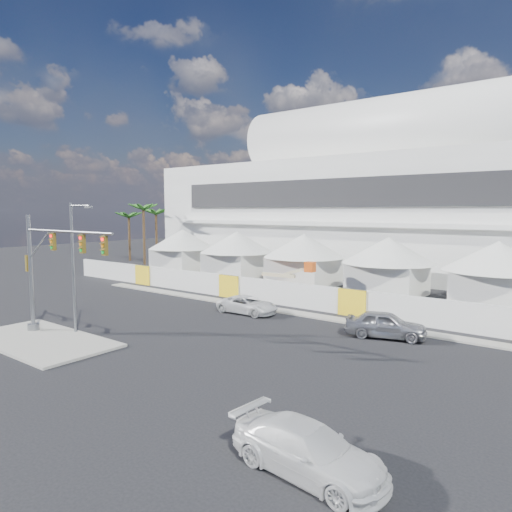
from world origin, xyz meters
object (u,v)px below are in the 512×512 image
Objects in this scene: boom_lift at (274,285)px; pickup_curb at (248,305)px; pickup_near at (308,450)px; streetlight_median at (75,259)px; traffic_mast at (46,269)px; sedan_silver at (386,324)px.

pickup_curb is at bearing -73.41° from boom_lift.
pickup_near is 0.62× the size of streetlight_median.
boom_lift is at bearing 19.07° from pickup_curb.
boom_lift reaches higher than pickup_near.
pickup_curb is 14.30m from traffic_mast.
pickup_curb is 8.48m from boom_lift.
sedan_silver reaches higher than pickup_curb.
pickup_curb is 0.53× the size of traffic_mast.
streetlight_median is 19.57m from boom_lift.
sedan_silver reaches higher than pickup_near.
streetlight_median reaches higher than boom_lift.
boom_lift reaches higher than pickup_curb.
sedan_silver is 15.95m from pickup_near.
traffic_mast is 20.91m from boom_lift.
streetlight_median is 1.26× the size of boom_lift.
boom_lift is (-17.68, 23.49, 0.14)m from pickup_near.
boom_lift is (-3.10, 7.89, 0.21)m from pickup_curb.
traffic_mast is 1.41× the size of boom_lift.
traffic_mast is (-16.72, -12.48, 3.40)m from sedan_silver.
traffic_mast is (-20.40, 3.03, 3.49)m from pickup_near.
traffic_mast is 1.12× the size of streetlight_median.
sedan_silver is 0.60× the size of streetlight_median.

